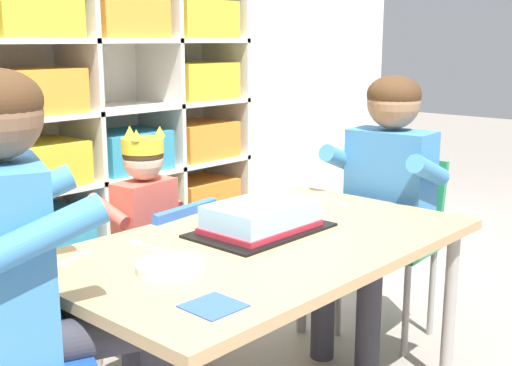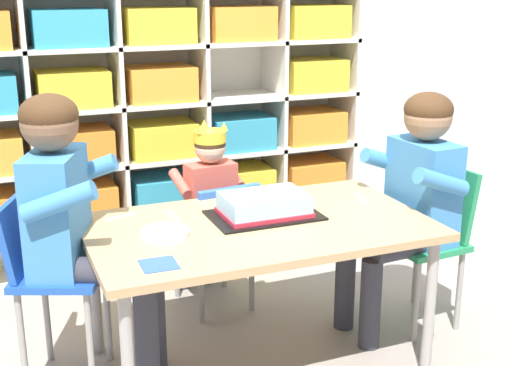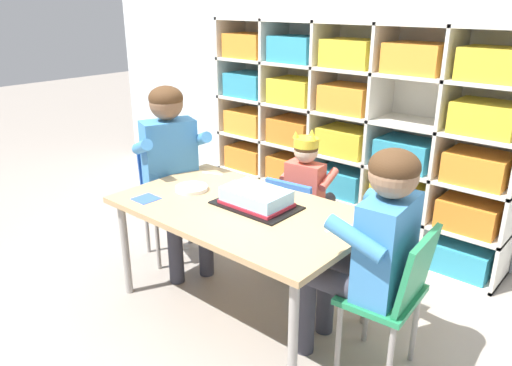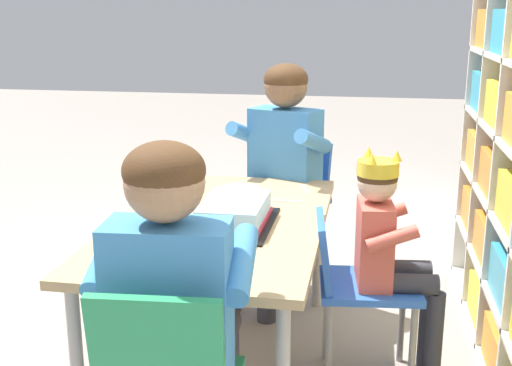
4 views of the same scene
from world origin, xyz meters
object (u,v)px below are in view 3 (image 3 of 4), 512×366
at_px(adult_helper_seated, 173,158).
at_px(child_with_crown, 309,184).
at_px(classroom_chair_blue, 299,215).
at_px(classroom_chair_adult_side, 169,187).
at_px(birthday_cake_on_tray, 256,199).
at_px(fork_by_napkin, 337,229).
at_px(guest_at_table_side, 373,239).
at_px(activity_table, 240,216).
at_px(classroom_chair_guest_side, 395,291).
at_px(paper_plate_stack, 191,188).
at_px(fork_scattered_mid_table, 211,173).
at_px(fork_near_child_seat, 229,183).

bearing_deg(adult_helper_seated, child_with_crown, -31.10).
height_order(classroom_chair_blue, classroom_chair_adult_side, classroom_chair_adult_side).
bearing_deg(adult_helper_seated, birthday_cake_on_tray, -72.46).
bearing_deg(fork_by_napkin, adult_helper_seated, 110.88).
bearing_deg(birthday_cake_on_tray, fork_by_napkin, 4.96).
height_order(guest_at_table_side, fork_by_napkin, guest_at_table_side).
distance_m(activity_table, classroom_chair_adult_side, 0.75).
distance_m(child_with_crown, classroom_chair_guest_side, 0.97).
relative_size(birthday_cake_on_tray, paper_plate_stack, 2.38).
xyz_separation_m(birthday_cake_on_tray, fork_scattered_mid_table, (-0.51, 0.19, -0.04)).
relative_size(paper_plate_stack, fork_by_napkin, 1.22).
xyz_separation_m(classroom_chair_guest_side, birthday_cake_on_tray, (-0.75, 0.01, 0.20)).
height_order(birthday_cake_on_tray, fork_by_napkin, birthday_cake_on_tray).
distance_m(classroom_chair_guest_side, guest_at_table_side, 0.23).
bearing_deg(classroom_chair_adult_side, classroom_chair_blue, -44.31).
distance_m(birthday_cake_on_tray, paper_plate_stack, 0.40).
distance_m(child_with_crown, fork_by_napkin, 0.69).
distance_m(classroom_chair_adult_side, paper_plate_stack, 0.43).
height_order(child_with_crown, fork_near_child_seat, child_with_crown).
distance_m(activity_table, fork_near_child_seat, 0.34).
bearing_deg(classroom_chair_guest_side, fork_by_napkin, -103.23).
xyz_separation_m(guest_at_table_side, fork_scattered_mid_table, (-1.15, 0.21, -0.04)).
bearing_deg(child_with_crown, paper_plate_stack, 53.39).
relative_size(classroom_chair_guest_side, fork_by_napkin, 4.85).
bearing_deg(child_with_crown, fork_by_napkin, 129.19).
bearing_deg(fork_near_child_seat, classroom_chair_blue, 134.36).
xyz_separation_m(activity_table, birthday_cake_on_tray, (0.05, 0.06, 0.09)).
bearing_deg(classroom_chair_adult_side, child_with_crown, -37.53).
distance_m(classroom_chair_guest_side, fork_scattered_mid_table, 1.28).
bearing_deg(activity_table, classroom_chair_blue, 89.21).
relative_size(classroom_chair_adult_side, fork_by_napkin, 5.02).
relative_size(classroom_chair_guest_side, guest_at_table_side, 0.68).
distance_m(activity_table, classroom_chair_blue, 0.50).
bearing_deg(activity_table, birthday_cake_on_tray, 50.93).
xyz_separation_m(adult_helper_seated, fork_scattered_mid_table, (0.17, 0.14, -0.09)).
xyz_separation_m(classroom_chair_blue, child_with_crown, (-0.01, 0.10, 0.16)).
height_order(fork_by_napkin, fork_scattered_mid_table, same).
bearing_deg(birthday_cake_on_tray, child_with_crown, 95.89).
relative_size(classroom_chair_blue, child_with_crown, 0.71).
bearing_deg(classroom_chair_blue, fork_by_napkin, 135.46).
xyz_separation_m(child_with_crown, fork_by_napkin, (0.49, -0.48, 0.05)).
bearing_deg(adult_helper_seated, fork_scattered_mid_table, -28.70).
relative_size(classroom_chair_adult_side, guest_at_table_side, 0.70).
distance_m(child_with_crown, adult_helper_seated, 0.79).
distance_m(activity_table, birthday_cake_on_tray, 0.12).
bearing_deg(adult_helper_seated, fork_near_child_seat, -54.78).
xyz_separation_m(activity_table, fork_by_napkin, (0.49, 0.10, 0.05)).
distance_m(adult_helper_seated, classroom_chair_guest_side, 1.45).
bearing_deg(fork_by_napkin, classroom_chair_guest_side, -77.27).
xyz_separation_m(guest_at_table_side, paper_plate_stack, (-1.03, -0.05, -0.03)).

